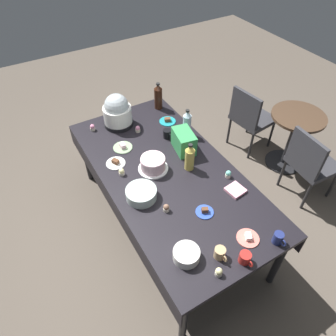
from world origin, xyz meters
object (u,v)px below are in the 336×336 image
cupcake_rose (122,172)px  coffee_mug_tan (220,253)px  cupcake_lemon (219,272)px  soda_bottle_cola (158,97)px  potluck_table (168,177)px  ceramic_snack_bowl (186,255)px  soda_bottle_ginger_ale (190,158)px  coffee_mug_navy (278,238)px  dessert_plate_white (116,163)px  soda_bottle_water (187,123)px  dessert_plate_teal (168,121)px  coffee_mug_black (167,134)px  maroon_chair_left (250,116)px  frosted_layer_cake (153,164)px  cupcake_cocoa (92,128)px  glass_salad_bowl (141,194)px  dessert_plate_coral (248,238)px  cupcake_vanilla (228,174)px  round_cafe_table (294,131)px  dessert_plate_cobalt (205,211)px  slow_cooker (117,112)px  coffee_mug_red (245,258)px  soda_carton (184,141)px  cupcake_mint (166,208)px  maroon_chair_right (310,161)px  dessert_plate_sage (123,147)px  cupcake_berry (138,129)px

cupcake_rose → coffee_mug_tan: coffee_mug_tan is taller
cupcake_lemon → soda_bottle_cola: bearing=162.2°
potluck_table → cupcake_rose: 0.42m
potluck_table → ceramic_snack_bowl: size_ratio=11.68×
soda_bottle_ginger_ale → coffee_mug_navy: size_ratio=2.43×
dessert_plate_white → soda_bottle_water: size_ratio=0.60×
dessert_plate_teal → coffee_mug_navy: size_ratio=1.52×
coffee_mug_black → maroon_chair_left: bearing=95.5°
potluck_table → cupcake_rose: (-0.18, -0.37, 0.09)m
frosted_layer_cake → soda_bottle_cola: size_ratio=0.89×
cupcake_cocoa → soda_bottle_water: soda_bottle_water is taller
glass_salad_bowl → coffee_mug_navy: bearing=36.7°
dessert_plate_coral → cupcake_vanilla: size_ratio=2.48×
cupcake_vanilla → soda_bottle_water: (-0.68, 0.01, 0.10)m
soda_bottle_water → round_cafe_table: size_ratio=0.40×
dessert_plate_cobalt → cupcake_lemon: (0.47, -0.22, 0.02)m
cupcake_vanilla → round_cafe_table: size_ratio=0.09×
cupcake_lemon → maroon_chair_left: (-1.54, 1.68, -0.29)m
slow_cooker → dessert_plate_coral: size_ratio=2.09×
coffee_mug_black → coffee_mug_navy: size_ratio=1.06×
soda_bottle_water → coffee_mug_red: size_ratio=2.41×
ceramic_snack_bowl → coffee_mug_tan: (0.11, 0.21, 0.00)m
dessert_plate_cobalt → cupcake_cocoa: bearing=-165.3°
coffee_mug_black → soda_carton: soda_carton is taller
soda_bottle_water → soda_bottle_ginger_ale: bearing=-30.1°
dessert_plate_cobalt → coffee_mug_red: size_ratio=1.19×
slow_cooker → soda_carton: bearing=28.7°
cupcake_mint → round_cafe_table: size_ratio=0.09×
coffee_mug_red → potluck_table: bearing=-179.1°
dessert_plate_cobalt → cupcake_vanilla: size_ratio=2.14×
cupcake_mint → soda_bottle_water: 0.99m
dessert_plate_teal → cupcake_vanilla: 0.96m
glass_salad_bowl → cupcake_lemon: bearing=9.0°
dessert_plate_cobalt → maroon_chair_right: maroon_chair_right is taller
soda_bottle_water → maroon_chair_left: (-0.17, 1.05, -0.39)m
glass_salad_bowl → soda_bottle_ginger_ale: size_ratio=0.92×
coffee_mug_red → soda_carton: soda_carton is taller
potluck_table → dessert_plate_white: size_ratio=12.54×
soda_bottle_ginger_ale → soda_bottle_cola: size_ratio=0.91×
dessert_plate_cobalt → coffee_mug_navy: bearing=31.3°
coffee_mug_tan → cupcake_vanilla: bearing=137.5°
dessert_plate_white → cupcake_rose: size_ratio=2.60×
coffee_mug_tan → dessert_plate_white: bearing=-168.8°
slow_cooker → coffee_mug_tan: 1.76m
dessert_plate_sage → coffee_mug_black: 0.46m
coffee_mug_black → round_cafe_table: size_ratio=0.17×
soda_bottle_water → soda_bottle_cola: bearing=-178.9°
potluck_table → cupcake_berry: cupcake_berry is taller
dessert_plate_sage → coffee_mug_red: 1.53m
dessert_plate_cobalt → soda_carton: size_ratio=0.55×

